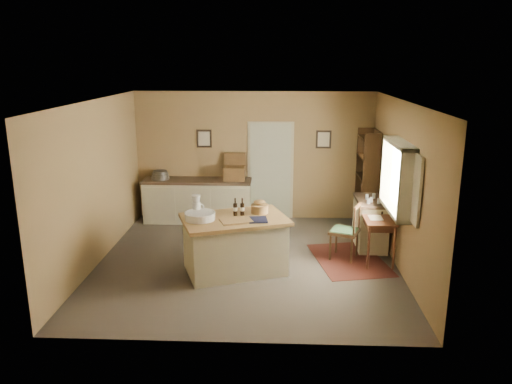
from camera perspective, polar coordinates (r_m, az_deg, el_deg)
ground at (r=8.56m, az=-1.03°, el=-7.97°), size 5.00×5.00×0.00m
wall_back at (r=10.57m, az=-0.22°, el=4.12°), size 5.00×0.10×2.70m
wall_front at (r=5.74m, az=-2.65°, el=-5.25°), size 5.00×0.10×2.70m
wall_left at (r=8.65m, az=-17.84°, el=0.97°), size 0.10×5.00×2.70m
wall_right at (r=8.36m, az=16.30°, el=0.61°), size 0.10×5.00×2.70m
ceiling at (r=7.91m, az=-1.13°, el=10.35°), size 5.00×5.00×0.00m
door at (r=10.59m, az=1.66°, el=2.51°), size 0.97×0.06×2.11m
framed_prints at (r=10.48m, az=0.87°, el=6.08°), size 2.82×0.02×0.38m
window at (r=8.10m, az=16.19°, el=1.63°), size 0.25×1.99×1.12m
work_island at (r=8.04m, az=-2.51°, el=-5.84°), size 1.88×1.54×1.20m
sideboard at (r=10.60m, az=-6.61°, el=-0.78°), size 2.26×0.64×1.18m
rug at (r=8.78m, az=10.61°, el=-7.61°), size 1.39×1.78×0.01m
writing_desk at (r=8.63m, az=13.78°, el=-3.53°), size 0.49×0.81×0.82m
desk_chair at (r=8.66m, az=10.06°, el=-4.48°), size 0.59×0.59×0.97m
right_cabinet at (r=9.31m, az=12.94°, el=-3.45°), size 0.53×0.95×0.99m
shelving_unit at (r=10.31m, az=12.81°, el=1.41°), size 0.34×0.89×1.98m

